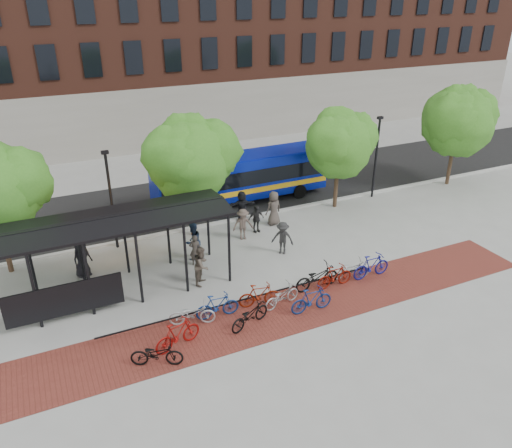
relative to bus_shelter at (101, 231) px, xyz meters
name	(u,v)px	position (x,y,z in m)	size (l,w,h in m)	color
ground	(271,250)	(8.13, 0.48, -3.00)	(160.00, 160.00, 0.00)	#9E9E99
asphalt_street	(215,195)	(8.13, 8.48, -2.99)	(160.00, 8.00, 0.01)	black
curb	(240,219)	(8.13, 4.48, -2.94)	(160.00, 0.25, 0.12)	#B7B7B2
brick_strip	(282,312)	(6.13, -4.52, -3.00)	(24.00, 3.00, 0.01)	maroon
bike_rack_rail	(244,308)	(4.83, -3.62, -3.00)	(12.00, 0.05, 0.95)	black
building_brick	(243,11)	(18.13, 26.48, 7.00)	(55.00, 14.00, 20.00)	#5D2D20
bus_shelter	(101,231)	(0.00, 0.00, 0.00)	(10.60, 3.07, 3.60)	black
tree_b	(190,155)	(5.23, 3.83, 1.46)	(5.15, 4.20, 6.47)	#382619
tree_c	(340,141)	(14.22, 3.83, 1.06)	(4.66, 3.80, 5.92)	#382619
tree_d	(459,118)	(23.23, 3.83, 1.47)	(5.39, 4.40, 6.55)	#382619
lamp_post_left	(111,198)	(1.13, 4.08, -0.25)	(0.35, 0.20, 5.12)	black
lamp_post_right	(376,155)	(17.13, 4.08, -0.25)	(0.35, 0.20, 5.12)	black
bus	(241,175)	(9.36, 6.99, -1.32)	(10.88, 2.67, 2.93)	#081999
bike_0	(157,354)	(0.69, -5.45, -2.51)	(0.65, 1.86, 0.98)	black
bike_1	(178,334)	(1.64, -4.83, -2.42)	(0.54, 1.92, 1.15)	maroon
bike_2	(192,314)	(2.57, -3.70, -2.52)	(0.64, 1.83, 0.96)	#B2B2B5
bike_3	(217,306)	(3.63, -3.71, -2.46)	(0.51, 1.80, 1.08)	navy
bike_4	(250,315)	(4.57, -4.78, -2.49)	(0.67, 1.92, 1.01)	black
bike_5	(259,295)	(5.50, -3.72, -2.47)	(0.50, 1.77, 1.06)	maroon
bike_6	(282,296)	(6.36, -4.08, -2.53)	(0.62, 1.78, 0.93)	#A0A0A2
bike_7	(311,300)	(7.26, -4.97, -2.44)	(0.52, 1.86, 1.12)	navy
bike_8	(317,277)	(8.37, -3.56, -2.43)	(0.75, 2.16, 1.13)	black
bike_9	(335,276)	(9.15, -3.79, -2.47)	(0.50, 1.78, 1.07)	maroon
bike_10	(350,269)	(10.19, -3.51, -2.52)	(0.63, 1.81, 0.95)	#A0A1A3
bike_11	(371,266)	(11.11, -3.83, -2.41)	(0.55, 1.95, 1.17)	navy
pedestrian_0	(82,258)	(-0.80, 1.90, -2.04)	(0.94, 0.61, 1.91)	black
pedestrian_1	(195,250)	(4.21, 0.66, -2.20)	(0.58, 0.38, 1.59)	#403933
pedestrian_2	(193,241)	(4.32, 1.28, -2.05)	(0.92, 0.72, 1.90)	#1B293F
pedestrian_3	(243,224)	(7.35, 2.17, -2.14)	(1.11, 0.64, 1.72)	brown
pedestrian_4	(256,219)	(8.34, 2.66, -2.22)	(0.91, 0.38, 1.55)	black
pedestrian_5	(242,206)	(8.20, 4.28, -2.10)	(1.66, 0.53, 1.79)	black
pedestrian_6	(274,208)	(9.63, 3.11, -2.02)	(0.95, 0.62, 1.95)	#483F39
pedestrian_8	(202,265)	(3.95, -1.02, -2.09)	(0.89, 0.69, 1.83)	brown
pedestrian_9	(283,238)	(8.49, -0.10, -2.14)	(1.11, 0.64, 1.71)	#272727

